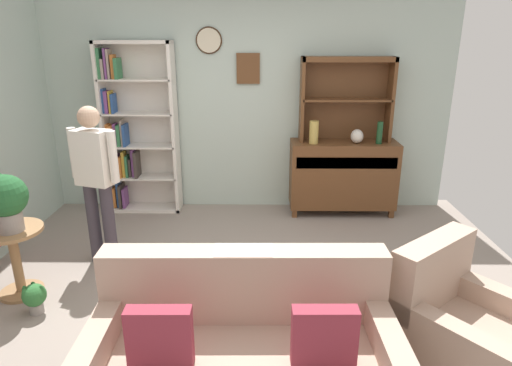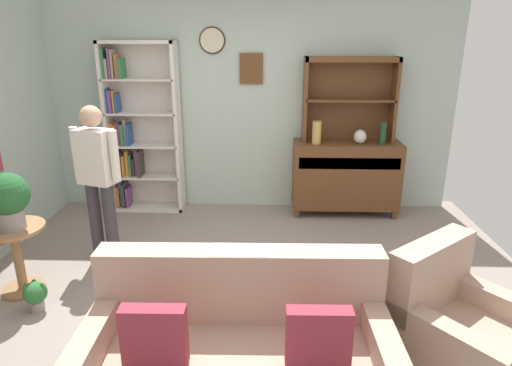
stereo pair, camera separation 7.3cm
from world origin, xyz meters
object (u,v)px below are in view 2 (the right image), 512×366
(sideboard, at_px, (346,175))
(bookshelf, at_px, (138,130))
(armchair_floral, at_px, (459,336))
(potted_plant_large, at_px, (7,197))
(bottle_wine, at_px, (383,133))
(vase_tall, at_px, (317,132))
(vase_round, at_px, (360,137))
(plant_stand, at_px, (17,252))
(couch_floral, at_px, (239,358))
(sideboard_hutch, at_px, (350,88))
(person_reading, at_px, (97,174))
(potted_plant_small, at_px, (35,294))

(sideboard, bearing_deg, bookshelf, 178.11)
(armchair_floral, height_order, potted_plant_large, potted_plant_large)
(bookshelf, relative_size, bottle_wine, 7.85)
(sideboard, distance_m, armchair_floral, 2.83)
(bookshelf, height_order, vase_tall, bookshelf)
(armchair_floral, bearing_deg, potted_plant_large, 165.68)
(bookshelf, height_order, sideboard, bookshelf)
(vase_round, distance_m, bottle_wine, 0.27)
(plant_stand, bearing_deg, vase_round, 29.42)
(vase_tall, bearing_deg, potted_plant_large, -145.63)
(couch_floral, bearing_deg, bottle_wine, 63.13)
(armchair_floral, bearing_deg, sideboard_hutch, 95.97)
(bookshelf, xyz_separation_m, person_reading, (0.01, -1.41, -0.12))
(couch_floral, bearing_deg, armchair_floral, 10.98)
(potted_plant_small, xyz_separation_m, person_reading, (0.28, 0.87, 0.75))
(bottle_wine, bearing_deg, couch_floral, -116.87)
(bookshelf, height_order, person_reading, bookshelf)
(couch_floral, xyz_separation_m, armchair_floral, (1.43, 0.28, -0.02))
(potted_plant_large, bearing_deg, vase_round, 30.03)
(vase_round, relative_size, armchair_floral, 0.16)
(plant_stand, bearing_deg, armchair_floral, -14.68)
(bookshelf, height_order, armchair_floral, bookshelf)
(sideboard, xyz_separation_m, plant_stand, (-3.13, -1.91, -0.13))
(bottle_wine, distance_m, plant_stand, 4.02)
(couch_floral, relative_size, potted_plant_small, 6.96)
(plant_stand, height_order, person_reading, person_reading)
(sideboard, height_order, vase_round, vase_round)
(sideboard_hutch, distance_m, armchair_floral, 3.19)
(sideboard, xyz_separation_m, vase_round, (0.13, -0.07, 0.50))
(sideboard, bearing_deg, vase_tall, -168.37)
(vase_tall, distance_m, couch_floral, 3.18)
(vase_round, bearing_deg, vase_tall, -178.51)
(bookshelf, height_order, sideboard_hutch, bookshelf)
(armchair_floral, relative_size, potted_plant_small, 4.15)
(vase_round, xyz_separation_m, armchair_floral, (0.17, -2.74, -0.72))
(sideboard, xyz_separation_m, couch_floral, (-1.13, -3.08, -0.20))
(sideboard, xyz_separation_m, potted_plant_small, (-2.86, -2.19, -0.36))
(plant_stand, bearing_deg, bookshelf, 74.74)
(vase_round, bearing_deg, armchair_floral, -86.35)
(sideboard_hutch, bearing_deg, couch_floral, -109.45)
(couch_floral, xyz_separation_m, potted_plant_small, (-1.73, 0.89, -0.16))
(armchair_floral, bearing_deg, person_reading, 152.78)
(potted_plant_small, bearing_deg, person_reading, 72.41)
(sideboard_hutch, bearing_deg, potted_plant_large, -146.61)
(armchair_floral, bearing_deg, potted_plant_small, 169.08)
(sideboard, distance_m, vase_tall, 0.68)
(potted_plant_large, distance_m, person_reading, 0.81)
(sideboard, relative_size, potted_plant_small, 5.00)
(potted_plant_small, bearing_deg, vase_round, 35.46)
(sideboard, relative_size, person_reading, 0.83)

